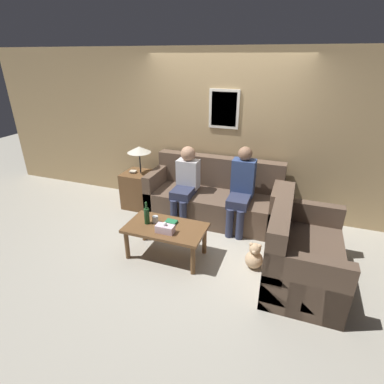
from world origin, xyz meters
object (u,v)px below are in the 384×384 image
Objects in this scene: couch_main at (214,198)px; teddy_bear at (254,257)px; person_right at (241,187)px; coffee_table at (166,231)px; drinking_glass at (155,219)px; couch_side at (300,254)px; wine_bottle at (147,215)px; person_left at (186,181)px.

couch_main reaches higher than teddy_bear.
coffee_table is at bearing -125.18° from person_right.
couch_main is at bearing 68.45° from drinking_glass.
couch_side reaches higher than wine_bottle.
teddy_bear is (-0.52, 0.01, -0.18)m from couch_side.
person_right is 3.57× the size of teddy_bear.
couch_main reaches higher than wine_bottle.
teddy_bear is at bearing 88.37° from couch_side.
couch_main is 0.60m from person_right.
person_right is (0.76, 1.07, 0.30)m from coffee_table.
coffee_table is 0.32m from wine_bottle.
couch_side is 3.84× the size of teddy_bear.
teddy_bear is at bearing -67.20° from person_right.
couch_main is 6.77× the size of wine_bottle.
person_left is at bearing -154.01° from couch_main.
drinking_glass is at bearing -111.55° from couch_main.
coffee_table is 3.34× the size of wine_bottle.
couch_main is 1.39m from wine_bottle.
teddy_bear is (1.32, 0.10, -0.34)m from drinking_glass.
wine_bottle is 1.49m from person_right.
couch_main is 5.95× the size of teddy_bear.
person_right is at bearing 112.80° from teddy_bear.
person_left reaches higher than coffee_table.
drinking_glass is 0.07× the size of person_left.
drinking_glass reaches higher than teddy_bear.
drinking_glass is 0.25× the size of teddy_bear.
person_right reaches higher than teddy_bear.
teddy_bear is (0.39, -0.92, -0.53)m from person_right.
person_left is at bearing 144.93° from teddy_bear.
person_right reaches higher than couch_side.
coffee_table is at bearing -83.33° from person_left.
drinking_glass is at bearing -92.98° from person_left.
wine_bottle is (-1.93, -0.14, 0.23)m from couch_side.
teddy_bear is at bearing 6.44° from wine_bottle.
drinking_glass is at bearing 92.58° from couch_side.
couch_side is 1.14× the size of person_left.
couch_main is 1.77× the size of person_left.
person_left is 0.88m from person_right.
wine_bottle reaches higher than coffee_table.
person_left is (0.14, 1.05, 0.10)m from wine_bottle.
wine_bottle is (-0.26, -0.00, 0.18)m from coffee_table.
couch_side is 2.03m from person_left.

